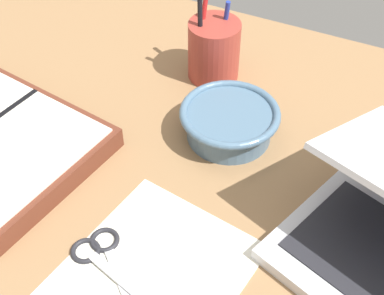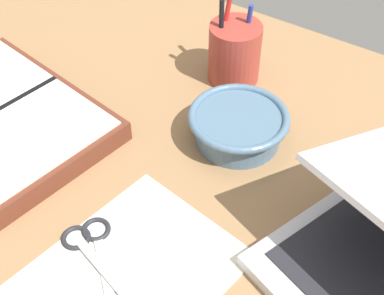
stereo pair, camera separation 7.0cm
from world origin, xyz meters
The scene contains 5 objects.
desk_top centered at (0.00, 0.00, 1.00)cm, with size 140.00×100.00×2.00cm, color #936D47.
bowl centered at (-1.01, 15.70, 4.90)cm, with size 15.33×15.33×5.18cm.
pen_cup centered at (-9.60, 28.70, 7.24)cm, with size 8.82×8.82×15.08cm.
scissors centered at (-6.64, -11.74, 2.34)cm, with size 13.77×10.11×0.80cm.
paper_sheet_front centered at (-0.25, -13.65, 2.08)cm, with size 20.60×28.39×0.16cm, color silver.
Camera 1 is at (20.26, -40.92, 59.68)cm, focal length 50.00 mm.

